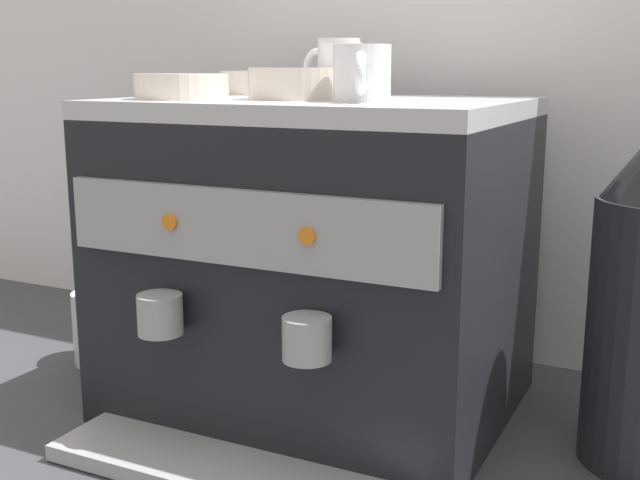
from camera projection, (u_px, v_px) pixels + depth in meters
The scene contains 10 objects.
ground_plane at pixel (320, 402), 1.18m from camera, with size 4.00×4.00×0.00m, color #38383D.
tiled_backsplash_wall at pixel (404, 11), 1.33m from camera, with size 2.80×0.03×1.15m, color silver.
espresso_machine at pixel (319, 259), 1.12m from camera, with size 0.53×0.52×0.44m.
ceramic_cup_0 at pixel (362, 73), 0.97m from camera, with size 0.07×0.11×0.07m.
ceramic_cup_1 at pixel (342, 70), 1.13m from camera, with size 0.08×0.09×0.07m.
ceramic_cup_2 at pixel (337, 67), 1.20m from camera, with size 0.11×0.06×0.08m.
ceramic_bowl_0 at pixel (256, 83), 1.26m from camera, with size 0.11×0.11×0.04m.
ceramic_bowl_1 at pixel (296, 84), 1.05m from camera, with size 0.13×0.13×0.04m.
ceramic_bowl_2 at pixel (182, 87), 1.06m from camera, with size 0.13×0.13×0.03m.
milk_pitcher at pixel (104, 327), 1.33m from camera, with size 0.10×0.10×0.12m, color #B7B7BC.
Camera 1 is at (0.49, -0.98, 0.48)m, focal length 44.78 mm.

